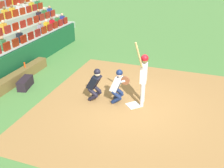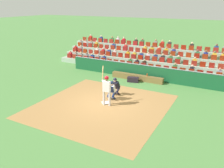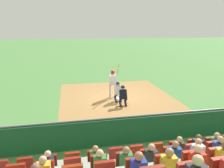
# 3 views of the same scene
# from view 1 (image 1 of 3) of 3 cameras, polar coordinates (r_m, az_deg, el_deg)

# --- Properties ---
(ground_plane) EXTENTS (160.00, 160.00, 0.00)m
(ground_plane) POSITION_cam_1_polar(r_m,az_deg,el_deg) (9.33, 4.71, -4.72)
(ground_plane) COLOR #4D8240
(infield_dirt_patch) EXTENTS (7.47, 7.63, 0.01)m
(infield_dirt_patch) POSITION_cam_1_polar(r_m,az_deg,el_deg) (9.24, 7.71, -5.21)
(infield_dirt_patch) COLOR #A57644
(infield_dirt_patch) RESTS_ON ground_plane
(home_plate_marker) EXTENTS (0.62, 0.62, 0.02)m
(home_plate_marker) POSITION_cam_1_polar(r_m,az_deg,el_deg) (9.32, 4.71, -4.64)
(home_plate_marker) COLOR white
(home_plate_marker) RESTS_ON infield_dirt_patch
(batter_at_plate) EXTENTS (0.66, 0.42, 2.38)m
(batter_at_plate) POSITION_cam_1_polar(r_m,az_deg,el_deg) (8.93, 6.94, 2.21)
(batter_at_plate) COLOR silver
(batter_at_plate) RESTS_ON ground_plane
(catcher_crouching) EXTENTS (0.49, 0.74, 1.29)m
(catcher_crouching) POSITION_cam_1_polar(r_m,az_deg,el_deg) (9.19, 1.30, -0.03)
(catcher_crouching) COLOR navy
(catcher_crouching) RESTS_ON ground_plane
(home_plate_umpire) EXTENTS (0.48, 0.51, 1.26)m
(home_plate_umpire) POSITION_cam_1_polar(r_m,az_deg,el_deg) (9.38, -3.72, 0.29)
(home_plate_umpire) COLOR black
(home_plate_umpire) RESTS_ON ground_plane
(dugout_wall) EXTENTS (12.74, 0.24, 1.18)m
(dugout_wall) POSITION_cam_1_polar(r_m,az_deg,el_deg) (11.64, -23.03, 2.82)
(dugout_wall) COLOR #15502C
(dugout_wall) RESTS_ON ground_plane
(dugout_bench) EXTENTS (4.26, 0.40, 0.44)m
(dugout_bench) POSITION_cam_1_polar(r_m,az_deg,el_deg) (11.43, -20.65, 0.93)
(dugout_bench) COLOR brown
(dugout_bench) RESTS_ON ground_plane
(water_bottle_on_bench) EXTENTS (0.07, 0.07, 0.23)m
(water_bottle_on_bench) POSITION_cam_1_polar(r_m,az_deg,el_deg) (11.88, -18.59, 4.00)
(water_bottle_on_bench) COLOR #CF4314
(water_bottle_on_bench) RESTS_ON dugout_bench
(equipment_duffel_bag) EXTENTS (0.93, 0.55, 0.40)m
(equipment_duffel_bag) POSITION_cam_1_polar(r_m,az_deg,el_deg) (11.01, -18.46, 0.19)
(equipment_duffel_bag) COLOR black
(equipment_duffel_bag) RESTS_ON ground_plane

